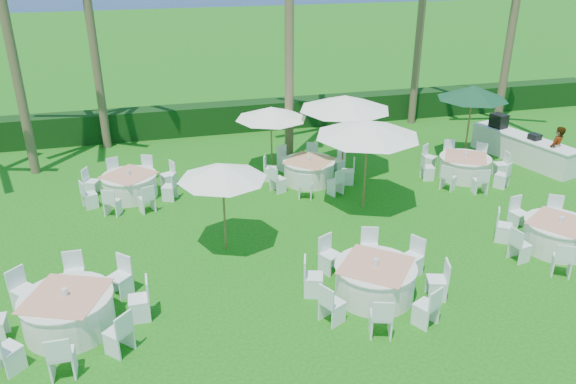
# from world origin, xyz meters

# --- Properties ---
(ground) EXTENTS (120.00, 120.00, 0.00)m
(ground) POSITION_xyz_m (0.00, 0.00, 0.00)
(ground) COLOR #135B0F
(ground) RESTS_ON ground
(hedge) EXTENTS (34.00, 1.00, 1.20)m
(hedge) POSITION_xyz_m (0.00, 12.00, 0.60)
(hedge) COLOR black
(hedge) RESTS_ON ground
(banquet_table_a) EXTENTS (3.37, 3.37, 1.02)m
(banquet_table_a) POSITION_xyz_m (-6.32, -0.68, 0.45)
(banquet_table_a) COLOR white
(banquet_table_a) RESTS_ON ground
(banquet_table_b) EXTENTS (3.28, 3.28, 1.00)m
(banquet_table_b) POSITION_xyz_m (0.45, -1.19, 0.44)
(banquet_table_b) COLOR white
(banquet_table_b) RESTS_ON ground
(banquet_table_c) EXTENTS (3.18, 3.18, 0.96)m
(banquet_table_c) POSITION_xyz_m (6.07, -0.38, 0.42)
(banquet_table_c) COLOR white
(banquet_table_c) RESTS_ON ground
(banquet_table_d) EXTENTS (2.99, 2.99, 0.93)m
(banquet_table_d) POSITION_xyz_m (-5.03, 5.97, 0.41)
(banquet_table_d) COLOR white
(banquet_table_d) RESTS_ON ground
(banquet_table_e) EXTENTS (3.03, 3.03, 0.94)m
(banquet_table_e) POSITION_xyz_m (0.91, 5.71, 0.41)
(banquet_table_e) COLOR white
(banquet_table_e) RESTS_ON ground
(banquet_table_f) EXTENTS (3.08, 3.08, 0.93)m
(banquet_table_f) POSITION_xyz_m (6.26, 4.68, 0.41)
(banquet_table_f) COLOR white
(banquet_table_f) RESTS_ON ground
(umbrella_a) EXTENTS (2.32, 2.32, 2.48)m
(umbrella_a) POSITION_xyz_m (-2.57, 1.85, 2.26)
(umbrella_a) COLOR brown
(umbrella_a) RESTS_ON ground
(umbrella_b) EXTENTS (3.17, 3.17, 2.81)m
(umbrella_b) POSITION_xyz_m (1.99, 3.37, 2.56)
(umbrella_b) COLOR brown
(umbrella_b) RESTS_ON ground
(umbrella_c) EXTENTS (2.51, 2.51, 2.40)m
(umbrella_c) POSITION_xyz_m (-0.12, 6.90, 2.19)
(umbrella_c) COLOR brown
(umbrella_c) RESTS_ON ground
(umbrella_d) EXTENTS (3.19, 3.19, 2.81)m
(umbrella_d) POSITION_xyz_m (2.32, 6.24, 2.56)
(umbrella_d) COLOR brown
(umbrella_d) RESTS_ON ground
(umbrella_green) EXTENTS (2.56, 2.56, 2.84)m
(umbrella_green) POSITION_xyz_m (7.22, 6.25, 2.59)
(umbrella_green) COLOR brown
(umbrella_green) RESTS_ON ground
(buffet_table) EXTENTS (1.98, 4.31, 1.50)m
(buffet_table) POSITION_xyz_m (9.18, 5.60, 0.53)
(buffet_table) COLOR white
(buffet_table) RESTS_ON ground
(staff_person) EXTENTS (0.74, 0.63, 1.71)m
(staff_person) POSITION_xyz_m (9.56, 4.30, 0.86)
(staff_person) COLOR gray
(staff_person) RESTS_ON ground
(palm_a) EXTENTS (4.15, 4.40, 9.97)m
(palm_a) POSITION_xyz_m (-8.34, 8.96, 5.46)
(palm_a) COLOR brown
(palm_a) RESTS_ON ground
(palm_b) EXTENTS (4.34, 4.30, 8.06)m
(palm_b) POSITION_xyz_m (-5.93, 11.12, 4.48)
(palm_b) COLOR brown
(palm_b) RESTS_ON ground
(palm_d) EXTENTS (4.40, 4.17, 8.04)m
(palm_d) POSITION_xyz_m (7.36, 11.03, 4.47)
(palm_d) COLOR brown
(palm_d) RESTS_ON ground
(palm_e) EXTENTS (4.25, 4.37, 8.17)m
(palm_e) POSITION_xyz_m (9.80, 8.19, 4.53)
(palm_e) COLOR brown
(palm_e) RESTS_ON ground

